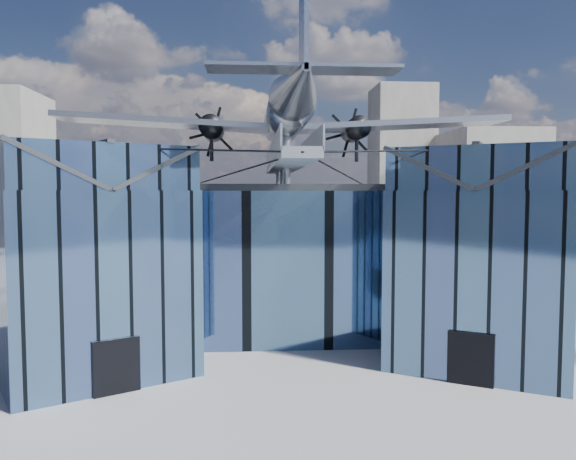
{
  "coord_description": "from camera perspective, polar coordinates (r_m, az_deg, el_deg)",
  "views": [
    {
      "loc": [
        -2.25,
        -30.64,
        9.42
      ],
      "look_at": [
        0.0,
        2.0,
        7.2
      ],
      "focal_mm": 35.0,
      "sensor_mm": 36.0,
      "label": 1
    }
  ],
  "objects": [
    {
      "name": "tree_side_e",
      "position": [
        52.65,
        27.14,
        -2.8
      ],
      "size": [
        4.24,
        4.24,
        5.45
      ],
      "rotation": [
        0.0,
        0.0,
        -0.25
      ],
      "color": "#372716",
      "rests_on": "ground"
    },
    {
      "name": "museum",
      "position": [
        36.74,
        -0.41,
        -2.18
      ],
      "size": [
        32.88,
        24.5,
        17.6
      ],
      "color": "#466590",
      "rests_on": "ground"
    },
    {
      "name": "ground_plane",
      "position": [
        32.14,
        0.25,
        -13.16
      ],
      "size": [
        120.0,
        120.0,
        0.0
      ],
      "primitive_type": "plane",
      "color": "gray"
    },
    {
      "name": "bg_towers",
      "position": [
        81.22,
        -1.34,
        4.3
      ],
      "size": [
        77.0,
        24.5,
        26.0
      ],
      "color": "gray",
      "rests_on": "ground"
    }
  ]
}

